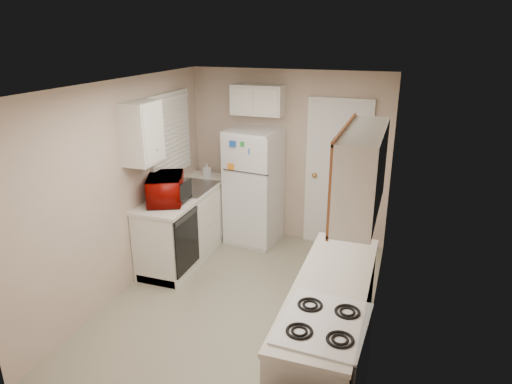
% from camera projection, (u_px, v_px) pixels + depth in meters
% --- Properties ---
extents(floor, '(3.80, 3.80, 0.00)m').
position_uv_depth(floor, '(242.00, 303.00, 5.10)').
color(floor, '#AAA58D').
rests_on(floor, ground).
extents(ceiling, '(3.80, 3.80, 0.00)m').
position_uv_depth(ceiling, '(239.00, 84.00, 4.30)').
color(ceiling, white).
rests_on(ceiling, floor).
extents(wall_left, '(3.80, 3.80, 0.00)m').
position_uv_depth(wall_left, '(124.00, 188.00, 5.13)').
color(wall_left, '#C0A996').
rests_on(wall_left, floor).
extents(wall_right, '(3.80, 3.80, 0.00)m').
position_uv_depth(wall_right, '(380.00, 220.00, 4.27)').
color(wall_right, '#C0A996').
rests_on(wall_right, floor).
extents(wall_back, '(2.80, 2.80, 0.00)m').
position_uv_depth(wall_back, '(288.00, 157.00, 6.40)').
color(wall_back, '#C0A996').
rests_on(wall_back, floor).
extents(wall_front, '(2.80, 2.80, 0.00)m').
position_uv_depth(wall_front, '(138.00, 300.00, 3.01)').
color(wall_front, '#C0A996').
rests_on(wall_front, floor).
extents(left_counter, '(0.60, 1.80, 0.90)m').
position_uv_depth(left_counter, '(188.00, 223.00, 6.09)').
color(left_counter, silver).
rests_on(left_counter, floor).
extents(dishwasher, '(0.03, 0.58, 0.72)m').
position_uv_depth(dishwasher, '(187.00, 242.00, 5.45)').
color(dishwasher, black).
rests_on(dishwasher, floor).
extents(sink, '(0.54, 0.74, 0.16)m').
position_uv_depth(sink, '(191.00, 191.00, 6.09)').
color(sink, gray).
rests_on(sink, left_counter).
extents(microwave, '(0.68, 0.55, 0.40)m').
position_uv_depth(microwave, '(166.00, 190.00, 5.53)').
color(microwave, '#920904').
rests_on(microwave, left_counter).
extents(soap_bottle, '(0.11, 0.12, 0.20)m').
position_uv_depth(soap_bottle, '(207.00, 170.00, 6.51)').
color(soap_bottle, beige).
rests_on(soap_bottle, left_counter).
extents(window_blinds, '(0.10, 0.98, 1.08)m').
position_uv_depth(window_blinds, '(171.00, 135.00, 5.92)').
color(window_blinds, silver).
rests_on(window_blinds, wall_left).
extents(upper_cabinet_left, '(0.30, 0.45, 0.70)m').
position_uv_depth(upper_cabinet_left, '(142.00, 133.00, 5.08)').
color(upper_cabinet_left, silver).
rests_on(upper_cabinet_left, wall_left).
extents(refrigerator, '(0.74, 0.73, 1.62)m').
position_uv_depth(refrigerator, '(254.00, 187.00, 6.39)').
color(refrigerator, silver).
rests_on(refrigerator, floor).
extents(cabinet_over_fridge, '(0.70, 0.30, 0.40)m').
position_uv_depth(cabinet_over_fridge, '(258.00, 100.00, 6.12)').
color(cabinet_over_fridge, silver).
rests_on(cabinet_over_fridge, wall_back).
extents(interior_door, '(0.86, 0.06, 2.08)m').
position_uv_depth(interior_door, '(337.00, 175.00, 6.21)').
color(interior_door, silver).
rests_on(interior_door, floor).
extents(right_counter, '(0.60, 2.00, 0.90)m').
position_uv_depth(right_counter, '(328.00, 331.00, 3.90)').
color(right_counter, silver).
rests_on(right_counter, floor).
extents(stove, '(0.63, 0.76, 0.89)m').
position_uv_depth(stove, '(321.00, 375.00, 3.41)').
color(stove, silver).
rests_on(stove, floor).
extents(upper_cabinet_right, '(0.30, 1.20, 0.70)m').
position_uv_depth(upper_cabinet_right, '(362.00, 172.00, 3.67)').
color(upper_cabinet_right, silver).
rests_on(upper_cabinet_right, wall_right).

